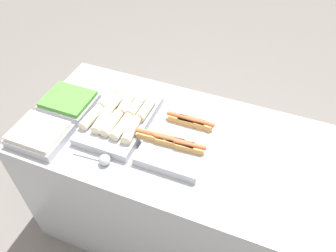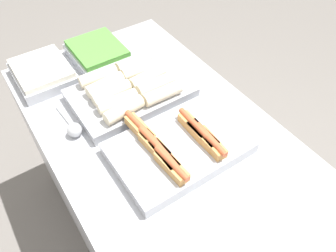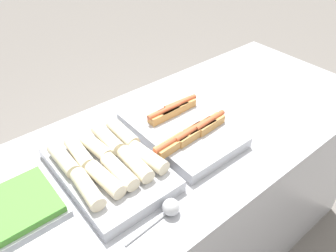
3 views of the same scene
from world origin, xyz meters
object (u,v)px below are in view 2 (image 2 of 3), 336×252
tray_wraps (130,90)px  tray_side_back (98,53)px  tray_hotdogs (178,147)px  serving_spoon_near (74,129)px  tray_side_front (43,73)px

tray_wraps → tray_side_back: (-0.34, 0.01, -0.01)m
tray_hotdogs → tray_wraps: bearing=179.6°
tray_wraps → serving_spoon_near: 0.29m
tray_side_back → serving_spoon_near: tray_side_back is taller
tray_wraps → serving_spoon_near: bearing=-79.0°
tray_side_back → serving_spoon_near: (0.39, -0.29, -0.01)m
tray_side_front → serving_spoon_near: bearing=-2.6°
tray_hotdogs → tray_side_front: 0.74m
tray_wraps → tray_side_front: (-0.34, -0.27, -0.01)m
tray_wraps → tray_side_back: size_ratio=1.74×
tray_hotdogs → serving_spoon_near: size_ratio=2.28×
tray_wraps → serving_spoon_near: tray_wraps is taller
tray_side_front → tray_side_back: same height
tray_side_front → tray_side_back: bearing=90.0°
tray_hotdogs → tray_side_back: size_ratio=1.71×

